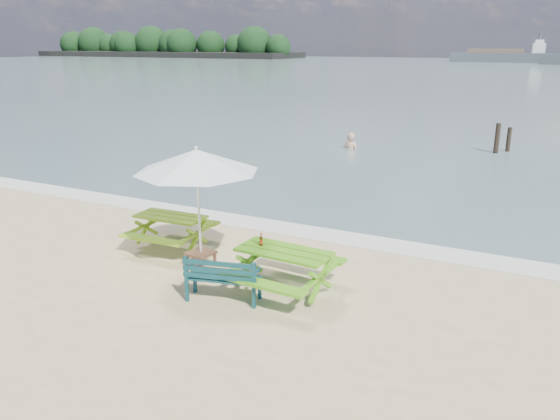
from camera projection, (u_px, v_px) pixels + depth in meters
The scene contains 11 objects.
sea at pixel (521, 73), 81.90m from camera, with size 300.00×300.00×0.00m, color slate.
foam_strip at pixel (288, 229), 13.23m from camera, with size 22.00×0.90×0.01m, color silver.
island_headland at pixel (164, 46), 175.13m from camera, with size 90.00×22.00×7.60m.
picnic_table_left at pixel (171, 232), 11.96m from camera, with size 1.60×1.76×0.73m.
picnic_table_right at pixel (284, 272), 9.79m from camera, with size 1.78×1.96×0.80m.
park_bench at pixel (224, 287), 9.51m from camera, with size 1.36×0.73×0.80m.
side_table at pixel (201, 259), 10.96m from camera, with size 0.54×0.54×0.31m.
patio_umbrella at pixel (197, 161), 10.37m from camera, with size 2.70×2.70×2.39m.
beer_bottle at pixel (261, 241), 9.86m from camera, with size 0.06×0.06×0.24m.
swimmer at pixel (350, 154), 23.34m from camera, with size 0.73×0.51×1.89m.
mooring_pilings at pixel (502, 141), 22.30m from camera, with size 0.59×0.79×1.42m.
Camera 1 is at (5.45, -6.66, 4.32)m, focal length 35.00 mm.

